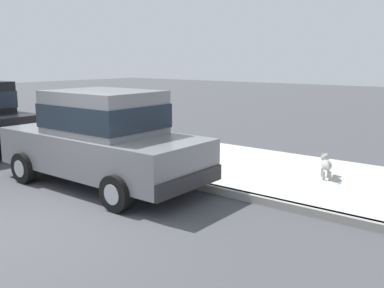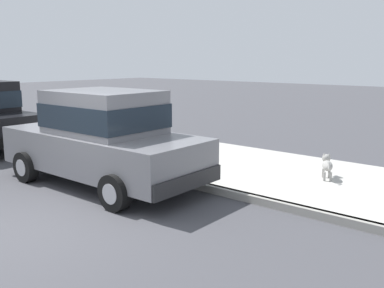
# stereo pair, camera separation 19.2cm
# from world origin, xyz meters

# --- Properties ---
(ground_plane) EXTENTS (80.00, 80.00, 0.00)m
(ground_plane) POSITION_xyz_m (0.00, 0.00, 0.00)
(ground_plane) COLOR #424247
(curb) EXTENTS (0.16, 64.00, 0.14)m
(curb) POSITION_xyz_m (3.20, 0.00, 0.07)
(curb) COLOR gray
(curb) RESTS_ON ground
(sidewalk) EXTENTS (3.60, 64.00, 0.14)m
(sidewalk) POSITION_xyz_m (5.00, 0.00, 0.07)
(sidewalk) COLOR #B7B5AD
(sidewalk) RESTS_ON ground
(car_grey_sedan) EXTENTS (2.09, 4.63, 1.92)m
(car_grey_sedan) POSITION_xyz_m (2.21, 0.86, 0.98)
(car_grey_sedan) COLOR slate
(car_grey_sedan) RESTS_ON ground
(dog_grey) EXTENTS (0.69, 0.43, 0.49)m
(dog_grey) POSITION_xyz_m (5.09, -2.61, 0.43)
(dog_grey) COLOR #999691
(dog_grey) RESTS_ON sidewalk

